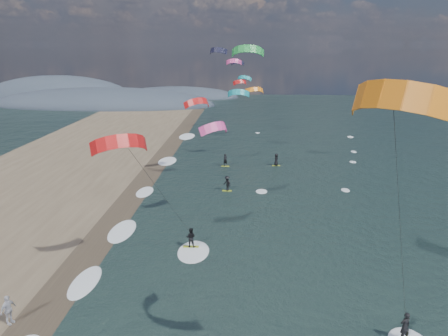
{
  "coord_description": "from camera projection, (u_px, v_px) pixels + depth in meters",
  "views": [
    {
      "loc": [
        0.75,
        -21.4,
        16.46
      ],
      "look_at": [
        -1.0,
        12.0,
        7.0
      ],
      "focal_mm": 35.0,
      "sensor_mm": 36.0,
      "label": 1
    }
  ],
  "objects": [
    {
      "name": "shoreline_surf",
      "position": [
        118.0,
        232.0,
        39.8
      ],
      "size": [
        2.4,
        79.4,
        0.11
      ],
      "color": "white",
      "rests_on": "ground"
    },
    {
      "name": "bg_kite_field",
      "position": [
        236.0,
        77.0,
        72.9
      ],
      "size": [
        11.08,
        73.01,
        8.52
      ],
      "color": "#D83F8C",
      "rests_on": "ground"
    },
    {
      "name": "kitesurfer_near_b",
      "position": [
        148.0,
        179.0,
        30.83
      ],
      "size": [
        7.12,
        8.94,
        11.67
      ],
      "color": "#A8BA20",
      "rests_on": "ground"
    },
    {
      "name": "wet_sand_strip",
      "position": [
        87.0,
        256.0,
        35.3
      ],
      "size": [
        3.0,
        240.0,
        0.0
      ],
      "primitive_type": "cube",
      "color": "#382D23",
      "rests_on": "ground"
    },
    {
      "name": "coastal_hills",
      "position": [
        95.0,
        102.0,
        130.99
      ],
      "size": [
        80.0,
        41.0,
        15.0
      ],
      "color": "#3D4756",
      "rests_on": "ground"
    },
    {
      "name": "far_kitesurfers",
      "position": [
        243.0,
        171.0,
        55.89
      ],
      "size": [
        8.25,
        12.49,
        1.81
      ],
      "color": "#A8BA20",
      "rests_on": "ground"
    },
    {
      "name": "kitesurfer_near_a",
      "position": [
        397.0,
        160.0,
        17.24
      ],
      "size": [
        7.9,
        9.51,
        15.72
      ],
      "color": "#A8BA20",
      "rests_on": "ground"
    },
    {
      "name": "beach_walker",
      "position": [
        8.0,
        310.0,
        26.48
      ],
      "size": [
        0.77,
        1.21,
        1.91
      ],
      "primitive_type": "imported",
      "rotation": [
        0.0,
        0.0,
        1.27
      ],
      "color": "#B6B5C1",
      "rests_on": "ground"
    }
  ]
}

